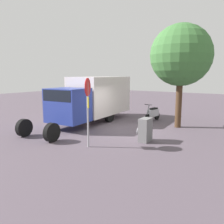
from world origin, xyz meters
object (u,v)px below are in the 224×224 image
Objects in this scene: stop_sign at (88,102)px; bike_rack_hoop at (140,132)px; box_truck_near at (93,97)px; motorcycle at (153,113)px; street_tree at (181,56)px; utility_cabinet at (145,130)px.

stop_sign reaches higher than bike_rack_hoop.
motorcycle is at bearing 123.74° from box_truck_near.
stop_sign is at bearing -18.69° from street_tree.
utility_cabinet is 1.30× the size of bike_rack_hoop.
bike_rack_hoop is (0.77, 3.90, -1.64)m from box_truck_near.
box_truck_near is 2.92× the size of stop_sign.
utility_cabinet is at bearing 33.97° from bike_rack_hoop.
bike_rack_hoop is at bearing 74.71° from box_truck_near.
utility_cabinet is (2.19, 4.86, -1.09)m from box_truck_near.
motorcycle reaches higher than bike_rack_hoop.
street_tree reaches higher than bike_rack_hoop.
utility_cabinet is 1.79m from bike_rack_hoop.
box_truck_near is 7.86× the size of utility_cabinet.
motorcycle is at bearing 180.00° from stop_sign.
utility_cabinet is at bearing 141.64° from stop_sign.
motorcycle is at bearing -160.17° from utility_cabinet.
box_truck_near is 5.98m from street_tree.
motorcycle is 0.61× the size of stop_sign.
bike_rack_hoop is at bearing 19.01° from motorcycle.
street_tree is (-1.60, 5.18, 2.54)m from box_truck_near.
stop_sign is 0.50× the size of street_tree.
stop_sign is 4.11m from bike_rack_hoop.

